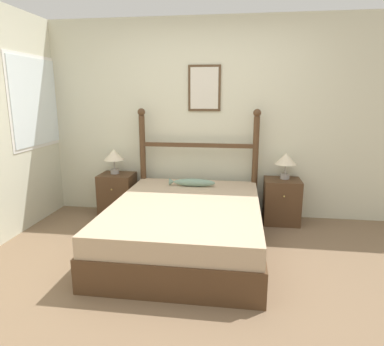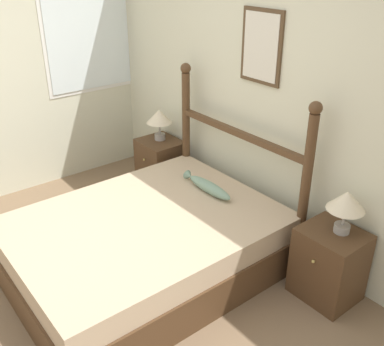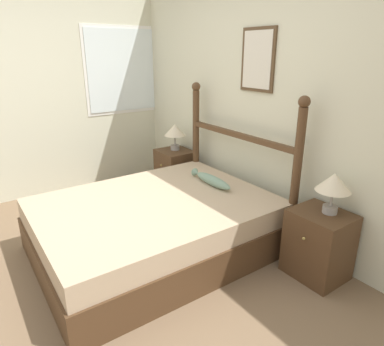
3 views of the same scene
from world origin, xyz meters
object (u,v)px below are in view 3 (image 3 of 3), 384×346
(nightstand_right, at_px, (318,244))
(table_lamp_right, at_px, (334,184))
(nightstand_left, at_px, (175,171))
(bed, at_px, (155,226))
(fish_pillow, at_px, (211,180))
(table_lamp_left, at_px, (175,131))

(nightstand_right, bearing_deg, table_lamp_right, 58.15)
(nightstand_left, xyz_separation_m, table_lamp_right, (2.19, 0.04, 0.52))
(nightstand_left, distance_m, nightstand_right, 2.16)
(nightstand_left, xyz_separation_m, nightstand_right, (2.16, 0.00, 0.00))
(bed, relative_size, fish_pillow, 3.59)
(table_lamp_right, bearing_deg, nightstand_left, -178.86)
(bed, xyz_separation_m, fish_pillow, (-0.02, 0.66, 0.30))
(bed, height_order, nightstand_left, nightstand_left)
(bed, height_order, fish_pillow, fish_pillow)
(nightstand_right, relative_size, table_lamp_right, 1.72)
(nightstand_left, height_order, fish_pillow, fish_pillow)
(table_lamp_left, xyz_separation_m, table_lamp_right, (2.22, 0.02, 0.00))
(bed, xyz_separation_m, table_lamp_left, (-1.11, 0.92, 0.56))
(nightstand_left, height_order, table_lamp_left, table_lamp_left)
(nightstand_right, height_order, fish_pillow, fish_pillow)
(nightstand_left, relative_size, fish_pillow, 0.99)
(table_lamp_right, distance_m, fish_pillow, 1.19)
(table_lamp_left, distance_m, fish_pillow, 1.15)
(nightstand_left, bearing_deg, bed, -39.77)
(nightstand_right, bearing_deg, fish_pillow, -167.82)
(nightstand_right, distance_m, table_lamp_right, 0.52)
(table_lamp_left, bearing_deg, nightstand_left, -36.76)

